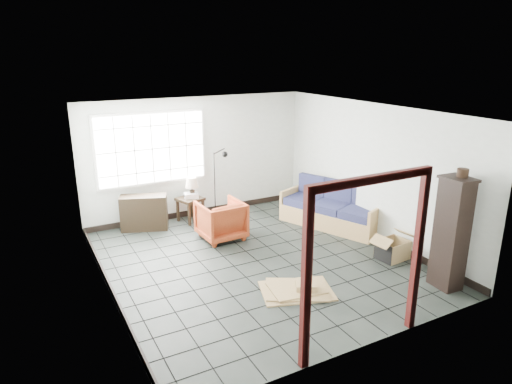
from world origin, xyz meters
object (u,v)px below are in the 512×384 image
futon_sofa (333,210)px  armchair (221,218)px  side_table (190,202)px  tall_shelf (451,233)px

futon_sofa → armchair: size_ratio=2.71×
side_table → tall_shelf: 5.22m
armchair → tall_shelf: (2.29, -3.40, 0.48)m
futon_sofa → tall_shelf: (-0.06, -2.92, 0.56)m
armchair → tall_shelf: size_ratio=0.47×
futon_sofa → armchair: bearing=146.3°
futon_sofa → tall_shelf: bearing=-113.5°
armchair → tall_shelf: bearing=121.7°
tall_shelf → futon_sofa: bearing=92.8°
tall_shelf → side_table: bearing=122.5°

